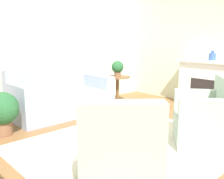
{
  "coord_description": "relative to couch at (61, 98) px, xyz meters",
  "views": [
    {
      "loc": [
        -2.61,
        -2.48,
        1.56
      ],
      "look_at": [
        0.15,
        0.55,
        0.75
      ],
      "focal_mm": 42.0,
      "sensor_mm": 36.0,
      "label": 1
    }
  ],
  "objects": [
    {
      "name": "armchair_right",
      "position": [
        0.73,
        -2.85,
        0.04
      ],
      "size": [
        1.12,
        1.12,
        1.0
      ],
      "color": "#9EB29E",
      "rests_on": "rug"
    },
    {
      "name": "ground_plane",
      "position": [
        -0.17,
        -2.14,
        -0.35
      ],
      "size": [
        16.0,
        16.0,
        0.0
      ],
      "primitive_type": "plane",
      "color": "brown"
    },
    {
      "name": "ottoman_table",
      "position": [
        -0.07,
        -2.04,
        -0.06
      ],
      "size": [
        0.69,
        0.69,
        0.43
      ],
      "color": "#8E99B2",
      "rests_on": "rug"
    },
    {
      "name": "rug",
      "position": [
        -0.17,
        -2.14,
        -0.34
      ],
      "size": [
        3.03,
        2.57,
        0.01
      ],
      "color": "beige",
      "rests_on": "ground_plane"
    },
    {
      "name": "potted_plant_floor",
      "position": [
        -1.36,
        -0.44,
        0.07
      ],
      "size": [
        0.53,
        0.53,
        0.72
      ],
      "color": "brown",
      "rests_on": "ground_plane"
    },
    {
      "name": "armchair_left",
      "position": [
        -1.07,
        -2.85,
        0.04
      ],
      "size": [
        1.12,
        1.12,
        1.0
      ],
      "color": "#9EB29E",
      "rests_on": "rug"
    },
    {
      "name": "fireplace",
      "position": [
        2.7,
        -1.87,
        0.22
      ],
      "size": [
        0.44,
        1.53,
        1.08
      ],
      "color": "white",
      "rests_on": "ground_plane"
    },
    {
      "name": "potted_plant_on_side_table",
      "position": [
        1.5,
        -0.13,
        0.52
      ],
      "size": [
        0.29,
        0.29,
        0.37
      ],
      "color": "brown",
      "rests_on": "side_table"
    },
    {
      "name": "side_table",
      "position": [
        1.5,
        -0.13,
        0.11
      ],
      "size": [
        0.6,
        0.6,
        0.65
      ],
      "color": "brown",
      "rests_on": "ground_plane"
    },
    {
      "name": "wall_back",
      "position": [
        -0.17,
        0.61,
        1.05
      ],
      "size": [
        9.39,
        0.12,
        2.8
      ],
      "color": "beige",
      "rests_on": "ground_plane"
    },
    {
      "name": "vase_mantel_near",
      "position": [
        2.68,
        -1.87,
        0.82
      ],
      "size": [
        0.16,
        0.16,
        0.21
      ],
      "color": "#38569E",
      "rests_on": "fireplace"
    },
    {
      "name": "couch",
      "position": [
        0.0,
        0.0,
        0.0
      ],
      "size": [
        2.04,
        0.99,
        0.96
      ],
      "color": "#8E99B2",
      "rests_on": "ground_plane"
    }
  ]
}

